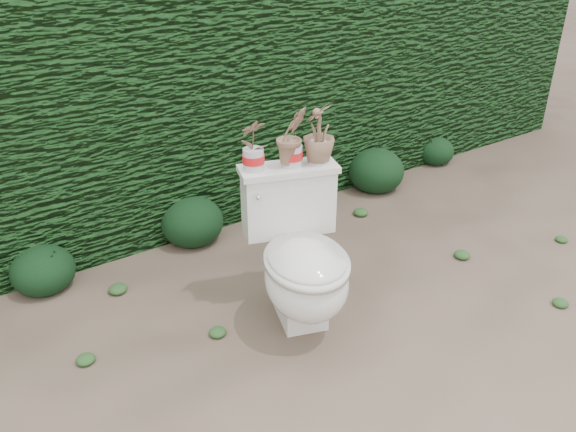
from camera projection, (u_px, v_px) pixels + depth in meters
ground at (275, 326)px, 2.91m from camera, size 60.00×60.00×0.00m
hedge at (140, 104)px, 3.71m from camera, size 8.00×1.00×1.60m
toilet at (302, 262)px, 2.81m from camera, size 0.65×0.79×0.78m
potted_plant_left at (253, 146)px, 2.72m from camera, size 0.13×0.09×0.25m
potted_plant_center at (292, 138)px, 2.75m from camera, size 0.17×0.14×0.29m
potted_plant_right at (319, 135)px, 2.79m from camera, size 0.23×0.23×0.29m
liriope_clump_2 at (42, 266)px, 3.16m from camera, size 0.36×0.36×0.28m
liriope_clump_3 at (192, 218)px, 3.64m from camera, size 0.41×0.41×0.33m
liriope_clump_4 at (273, 189)px, 4.00m from camera, size 0.44×0.44×0.35m
liriope_clump_5 at (376, 167)px, 4.36m from camera, size 0.44×0.44×0.35m
liriope_clump_6 at (436, 148)px, 4.87m from camera, size 0.32×0.32×0.26m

